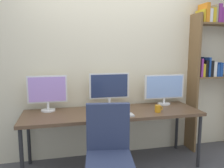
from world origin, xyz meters
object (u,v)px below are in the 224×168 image
at_px(monitor_left, 47,91).
at_px(keyboard_main, 117,116).
at_px(monitor_right, 164,88).
at_px(coffee_mug, 158,109).
at_px(bookshelf, 214,61).
at_px(office_chair, 109,164).
at_px(desk, 113,115).
at_px(computer_mouse, 97,116).
at_px(monitor_center, 109,88).

relative_size(monitor_left, keyboard_main, 1.27).
distance_m(monitor_right, coffee_mug, 0.49).
bearing_deg(bookshelf, office_chair, -152.79).
xyz_separation_m(office_chair, coffee_mug, (0.76, 0.55, 0.38)).
height_order(bookshelf, monitor_left, bookshelf).
bearing_deg(monitor_right, keyboard_main, -151.45).
height_order(desk, computer_mouse, computer_mouse).
relative_size(monitor_center, computer_mouse, 5.71).
height_order(monitor_left, monitor_center, monitor_center).
xyz_separation_m(desk, keyboard_main, (0.00, -0.23, 0.06)).
bearing_deg(computer_mouse, monitor_left, 143.65).
xyz_separation_m(bookshelf, monitor_right, (-0.80, -0.02, -0.37)).
bearing_deg(monitor_right, monitor_left, -180.00).
distance_m(desk, bookshelf, 1.76).
distance_m(monitor_left, monitor_center, 0.81).
bearing_deg(coffee_mug, keyboard_main, -172.52).
xyz_separation_m(bookshelf, monitor_left, (-2.42, -0.02, -0.36)).
relative_size(desk, keyboard_main, 5.76).
height_order(keyboard_main, computer_mouse, computer_mouse).
bearing_deg(coffee_mug, bookshelf, 20.11).
xyz_separation_m(monitor_left, monitor_right, (1.63, 0.00, -0.02)).
height_order(monitor_center, computer_mouse, monitor_center).
bearing_deg(monitor_left, monitor_right, 0.00).
distance_m(monitor_right, keyboard_main, 0.95).
height_order(bookshelf, monitor_center, bookshelf).
relative_size(bookshelf, keyboard_main, 5.53).
xyz_separation_m(monitor_center, keyboard_main, (0.00, -0.44, -0.26)).
xyz_separation_m(bookshelf, monitor_center, (-1.61, -0.02, -0.34)).
bearing_deg(office_chair, bookshelf, 27.21).
bearing_deg(computer_mouse, keyboard_main, -5.02).
xyz_separation_m(office_chair, monitor_right, (1.02, 0.92, 0.58)).
relative_size(monitor_right, coffee_mug, 5.65).
bearing_deg(monitor_left, monitor_center, 0.00).
relative_size(desk, bookshelf, 1.04).
bearing_deg(office_chair, coffee_mug, 35.77).
height_order(monitor_left, keyboard_main, monitor_left).
relative_size(monitor_right, keyboard_main, 1.52).
distance_m(bookshelf, monitor_left, 2.45).
distance_m(monitor_right, computer_mouse, 1.16).
distance_m(desk, monitor_center, 0.39).
xyz_separation_m(monitor_left, coffee_mug, (1.37, -0.37, -0.21)).
distance_m(monitor_center, coffee_mug, 0.70).
distance_m(bookshelf, monitor_center, 1.65).
bearing_deg(keyboard_main, bookshelf, 15.94).
xyz_separation_m(keyboard_main, coffee_mug, (0.55, 0.07, 0.04)).
distance_m(bookshelf, monitor_right, 0.88).
bearing_deg(keyboard_main, monitor_left, 151.45).
distance_m(office_chair, computer_mouse, 0.61).
bearing_deg(computer_mouse, desk, 40.95).
height_order(office_chair, monitor_right, monitor_right).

